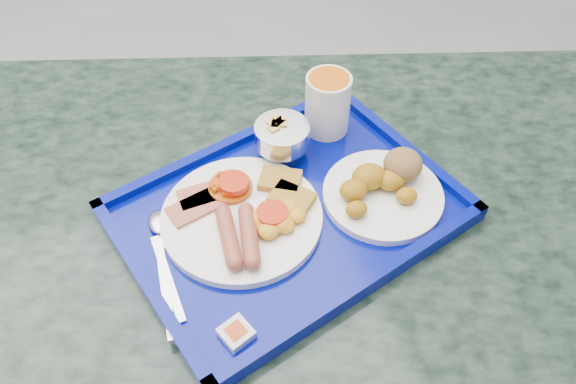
# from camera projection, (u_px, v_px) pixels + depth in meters

# --- Properties ---
(floor) EXTENTS (6.00, 6.00, 0.00)m
(floor) POSITION_uv_depth(u_px,v_px,m) (111.00, 238.00, 1.80)
(floor) COLOR gray
(floor) RESTS_ON ground
(table) EXTENTS (1.46, 1.18, 0.79)m
(table) POSITION_uv_depth(u_px,v_px,m) (269.00, 297.00, 0.98)
(table) COLOR slate
(table) RESTS_ON floor
(tray) EXTENTS (0.55, 0.47, 0.03)m
(tray) POSITION_uv_depth(u_px,v_px,m) (288.00, 212.00, 0.83)
(tray) COLOR #020C82
(tray) RESTS_ON table
(main_plate) EXTENTS (0.23, 0.23, 0.04)m
(main_plate) POSITION_uv_depth(u_px,v_px,m) (247.00, 215.00, 0.80)
(main_plate) COLOR white
(main_plate) RESTS_ON tray
(bread_plate) EXTENTS (0.18, 0.18, 0.06)m
(bread_plate) POSITION_uv_depth(u_px,v_px,m) (384.00, 186.00, 0.83)
(bread_plate) COLOR white
(bread_plate) RESTS_ON tray
(fruit_bowl) EXTENTS (0.09, 0.09, 0.06)m
(fruit_bowl) POSITION_uv_depth(u_px,v_px,m) (282.00, 135.00, 0.88)
(fruit_bowl) COLOR silver
(fruit_bowl) RESTS_ON tray
(juice_cup) EXTENTS (0.07, 0.07, 0.10)m
(juice_cup) POSITION_uv_depth(u_px,v_px,m) (328.00, 102.00, 0.90)
(juice_cup) COLOR white
(juice_cup) RESTS_ON tray
(spoon) EXTENTS (0.04, 0.19, 0.01)m
(spoon) POSITION_uv_depth(u_px,v_px,m) (161.00, 237.00, 0.79)
(spoon) COLOR silver
(spoon) RESTS_ON tray
(knife) EXTENTS (0.02, 0.16, 0.00)m
(knife) POSITION_uv_depth(u_px,v_px,m) (165.00, 285.00, 0.74)
(knife) COLOR silver
(knife) RESTS_ON tray
(jam_packet) EXTENTS (0.05, 0.05, 0.01)m
(jam_packet) POSITION_uv_depth(u_px,v_px,m) (236.00, 333.00, 0.69)
(jam_packet) COLOR white
(jam_packet) RESTS_ON tray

